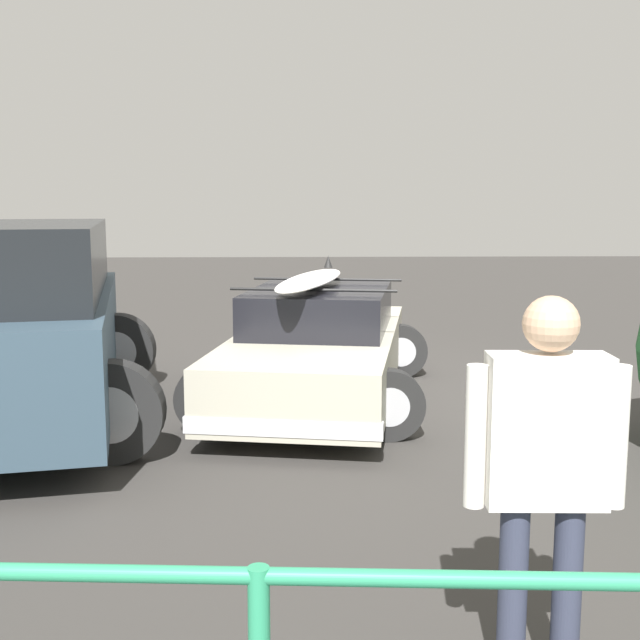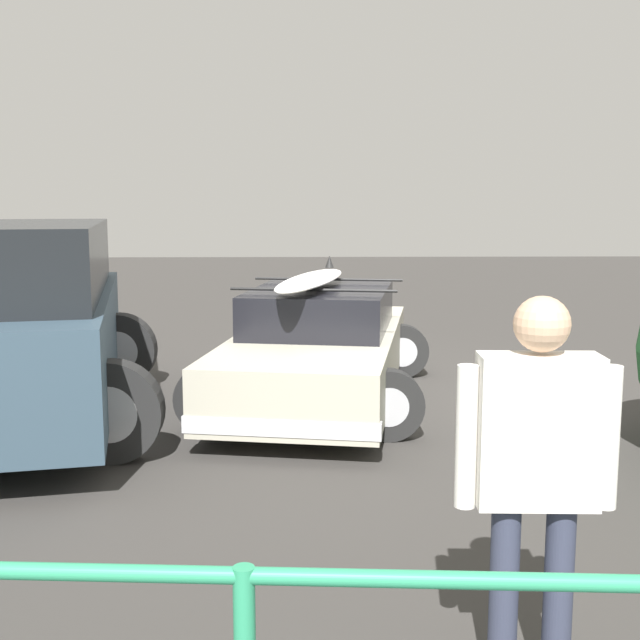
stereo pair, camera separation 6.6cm
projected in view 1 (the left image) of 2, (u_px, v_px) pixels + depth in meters
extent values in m
cube|color=#383533|center=(356.00, 399.00, 8.56)|extent=(44.00, 44.00, 0.02)
cube|color=#B7B29E|center=(318.00, 358.00, 8.38)|extent=(2.28, 4.38, 0.57)
cube|color=black|center=(320.00, 308.00, 8.47)|extent=(1.72, 2.21, 0.43)
cube|color=silver|center=(282.00, 427.00, 6.40)|extent=(1.61, 0.37, 0.14)
cube|color=silver|center=(340.00, 340.00, 10.41)|extent=(1.61, 0.37, 0.14)
cylinder|color=black|center=(389.00, 405.00, 7.02)|extent=(0.63, 0.18, 0.63)
cylinder|color=#B7B7BC|center=(389.00, 405.00, 7.02)|extent=(0.35, 0.19, 0.35)
cylinder|color=black|center=(209.00, 399.00, 7.24)|extent=(0.63, 0.18, 0.63)
cylinder|color=#B7B7BC|center=(209.00, 399.00, 7.24)|extent=(0.35, 0.19, 0.35)
cylinder|color=black|center=(400.00, 351.00, 9.56)|extent=(0.63, 0.18, 0.63)
cylinder|color=#B7B7BC|center=(400.00, 351.00, 9.56)|extent=(0.35, 0.19, 0.35)
cylinder|color=black|center=(267.00, 347.00, 9.78)|extent=(0.63, 0.18, 0.63)
cylinder|color=#B7B7BC|center=(267.00, 347.00, 9.78)|extent=(0.35, 0.19, 0.35)
cylinder|color=black|center=(313.00, 290.00, 7.89)|extent=(1.65, 0.31, 0.03)
cylinder|color=black|center=(327.00, 279.00, 8.97)|extent=(1.65, 0.31, 0.03)
ellipsoid|color=white|center=(311.00, 280.00, 8.30)|extent=(1.00, 2.54, 0.09)
cone|color=black|center=(328.00, 262.00, 9.25)|extent=(0.10, 0.10, 0.14)
cube|color=#334756|center=(9.00, 346.00, 7.46)|extent=(2.72, 4.86, 0.95)
cube|color=black|center=(4.00, 259.00, 7.34)|extent=(2.38, 3.84, 0.66)
cylinder|color=black|center=(37.00, 304.00, 9.75)|extent=(0.77, 0.32, 0.75)
cylinder|color=black|center=(113.00, 412.00, 6.40)|extent=(0.83, 0.22, 0.83)
cylinder|color=#B7B7BC|center=(113.00, 412.00, 6.40)|extent=(0.46, 0.23, 0.46)
cylinder|color=black|center=(118.00, 350.00, 9.05)|extent=(0.83, 0.22, 0.83)
cylinder|color=#B7B7BC|center=(118.00, 350.00, 9.05)|extent=(0.46, 0.23, 0.46)
cylinder|color=#33384C|center=(566.00, 599.00, 3.38)|extent=(0.12, 0.12, 0.84)
cylinder|color=#33384C|center=(512.00, 599.00, 3.38)|extent=(0.12, 0.12, 0.84)
cube|color=silver|center=(547.00, 430.00, 3.27)|extent=(0.50, 0.21, 0.63)
sphere|color=#D6A884|center=(551.00, 324.00, 3.20)|extent=(0.23, 0.23, 0.23)
cylinder|color=silver|center=(617.00, 437.00, 3.27)|extent=(0.09, 0.09, 0.60)
cylinder|color=silver|center=(476.00, 436.00, 3.28)|extent=(0.09, 0.09, 0.60)
cylinder|color=#2D9366|center=(258.00, 576.00, 2.48)|extent=(10.41, 0.79, 0.06)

